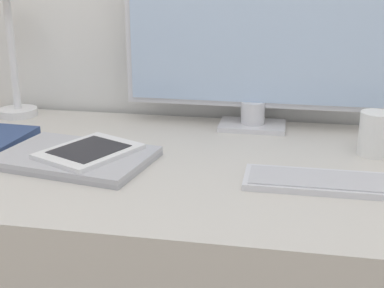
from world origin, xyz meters
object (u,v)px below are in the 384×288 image
at_px(desk_lamp, 8,20).
at_px(laptop, 76,158).
at_px(ereader, 89,151).
at_px(monitor, 256,40).
at_px(keyboard, 321,181).
at_px(coffee_mug, 377,134).

bearing_deg(desk_lamp, laptop, -46.71).
bearing_deg(ereader, desk_lamp, 136.39).
bearing_deg(desk_lamp, monitor, 0.27).
relative_size(monitor, ereader, 2.74).
height_order(keyboard, laptop, laptop).
relative_size(laptop, coffee_mug, 3.14).
bearing_deg(desk_lamp, keyboard, -23.52).
bearing_deg(keyboard, desk_lamp, 156.48).
distance_m(monitor, keyboard, 0.43).
distance_m(monitor, ereader, 0.48).
relative_size(monitor, laptop, 1.92).
xyz_separation_m(keyboard, ereader, (-0.47, 0.04, 0.02)).
relative_size(laptop, desk_lamp, 0.90).
height_order(keyboard, desk_lamp, desk_lamp).
height_order(laptop, desk_lamp, desk_lamp).
relative_size(ereader, coffee_mug, 2.20).
bearing_deg(keyboard, laptop, 176.22).
height_order(monitor, laptop, monitor).
bearing_deg(laptop, coffee_mug, 14.52).
height_order(keyboard, ereader, ereader).
xyz_separation_m(keyboard, laptop, (-0.50, 0.03, 0.00)).
bearing_deg(laptop, ereader, 10.64).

